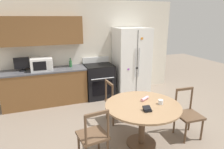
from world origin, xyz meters
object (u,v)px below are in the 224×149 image
object	(u,v)px
countertop_tv	(22,64)
dining_chair_far	(116,102)
candle_glass	(161,102)
counter_bottle	(71,64)
dining_chair_right	(188,115)
microwave	(42,64)
dining_chair_left	(93,136)
refrigerator	(131,62)
oven_range	(99,81)
wallet	(147,109)

from	to	relation	value
countertop_tv	dining_chair_far	bearing A→B (deg)	-39.62
dining_chair_far	countertop_tv	bearing A→B (deg)	-133.19
candle_glass	counter_bottle	bearing A→B (deg)	113.69
countertop_tv	dining_chair_right	size ratio (longest dim) A/B	0.39
microwave	dining_chair_left	size ratio (longest dim) A/B	0.56
refrigerator	dining_chair_right	size ratio (longest dim) A/B	2.08
refrigerator	dining_chair_right	distance (m)	2.44
countertop_tv	counter_bottle	size ratio (longest dim) A/B	1.45
countertop_tv	counter_bottle	world-z (taller)	countertop_tv
dining_chair_right	dining_chair_far	bearing A→B (deg)	-40.10
dining_chair_far	dining_chair_left	bearing A→B (deg)	-40.37
microwave	countertop_tv	world-z (taller)	countertop_tv
refrigerator	countertop_tv	size ratio (longest dim) A/B	5.39
microwave	candle_glass	xyz separation A→B (m)	(1.81, -2.43, -0.27)
counter_bottle	dining_chair_right	world-z (taller)	counter_bottle
counter_bottle	dining_chair_left	xyz separation A→B (m)	(-0.10, -2.57, -0.56)
refrigerator	oven_range	world-z (taller)	refrigerator
dining_chair_left	counter_bottle	bearing A→B (deg)	80.62
counter_bottle	wallet	xyz separation A→B (m)	(0.76, -2.66, -0.22)
counter_bottle	candle_glass	distance (m)	2.75
dining_chair_far	wallet	distance (m)	1.18
countertop_tv	counter_bottle	xyz separation A→B (m)	(1.16, -0.00, -0.09)
dining_chair_left	candle_glass	distance (m)	1.25
refrigerator	counter_bottle	xyz separation A→B (m)	(-1.70, 0.12, 0.05)
refrigerator	wallet	bearing A→B (deg)	-110.30
microwave	dining_chair_far	distance (m)	2.10
microwave	wallet	size ratio (longest dim) A/B	3.64
counter_bottle	wallet	distance (m)	2.77
dining_chair_right	oven_range	bearing A→B (deg)	-64.46
candle_glass	wallet	xyz separation A→B (m)	(-0.34, -0.14, -0.01)
candle_glass	dining_chair_left	bearing A→B (deg)	-177.32
dining_chair_right	dining_chair_left	size ratio (longest dim) A/B	1.00
dining_chair_right	dining_chair_left	bearing A→B (deg)	5.30
microwave	wallet	world-z (taller)	microwave
wallet	dining_chair_left	bearing A→B (deg)	174.14
countertop_tv	counter_bottle	distance (m)	1.16
dining_chair_left	candle_glass	bearing A→B (deg)	-4.55
microwave	dining_chair_left	xyz separation A→B (m)	(0.62, -2.48, -0.62)
dining_chair_left	dining_chair_far	size ratio (longest dim) A/B	1.00
countertop_tv	dining_chair_left	bearing A→B (deg)	-67.51
refrigerator	dining_chair_left	world-z (taller)	refrigerator
dining_chair_right	wallet	world-z (taller)	dining_chair_right
dining_chair_left	wallet	bearing A→B (deg)	-13.09
refrigerator	counter_bottle	world-z (taller)	refrigerator
microwave	wallet	bearing A→B (deg)	-60.20
counter_bottle	candle_glass	bearing A→B (deg)	-66.31
dining_chair_far	refrigerator	bearing A→B (deg)	140.54
oven_range	microwave	size ratio (longest dim) A/B	2.13
refrigerator	oven_range	size ratio (longest dim) A/B	1.74
microwave	dining_chair_left	world-z (taller)	microwave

